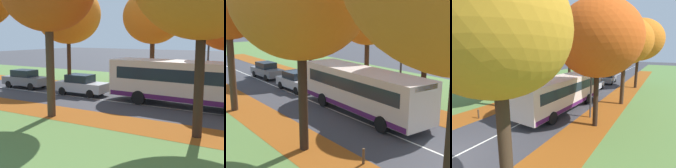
# 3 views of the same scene
# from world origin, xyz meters

# --- Properties ---
(leaf_litter_left) EXTENTS (2.80, 60.00, 0.00)m
(leaf_litter_left) POSITION_xyz_m (-4.60, 14.00, 0.01)
(leaf_litter_left) COLOR #8C4714
(leaf_litter_left) RESTS_ON grass_verge_left
(grass_verge_right) EXTENTS (12.00, 90.00, 0.01)m
(grass_verge_right) POSITION_xyz_m (9.20, 20.00, 0.00)
(grass_verge_right) COLOR #517538
(grass_verge_right) RESTS_ON ground
(leaf_litter_right) EXTENTS (2.80, 60.00, 0.00)m
(leaf_litter_right) POSITION_xyz_m (4.60, 14.00, 0.01)
(leaf_litter_right) COLOR #8C4714
(leaf_litter_right) RESTS_ON grass_verge_right
(road_centre_line) EXTENTS (0.12, 80.00, 0.01)m
(road_centre_line) POSITION_xyz_m (0.00, 20.00, 0.00)
(road_centre_line) COLOR silver
(road_centre_line) RESTS_ON ground
(tree_left_mid) EXTENTS (5.21, 5.21, 9.52)m
(tree_left_mid) POSITION_xyz_m (-5.39, 15.24, 7.13)
(tree_left_mid) COLOR #422D1E
(tree_left_mid) RESTS_ON ground
(tree_right_near) EXTENTS (5.71, 5.71, 8.67)m
(tree_right_near) POSITION_xyz_m (4.88, 7.46, 6.09)
(tree_right_near) COLOR black
(tree_right_near) RESTS_ON ground
(tree_right_mid) EXTENTS (4.94, 4.94, 8.39)m
(tree_right_mid) POSITION_xyz_m (5.35, 13.66, 6.15)
(tree_right_mid) COLOR #422D1E
(tree_right_mid) RESTS_ON ground
(tree_right_far) EXTENTS (6.32, 6.32, 9.52)m
(tree_right_far) POSITION_xyz_m (5.33, 22.45, 6.66)
(tree_right_far) COLOR #382619
(tree_right_far) RESTS_ON ground
(bollard_third) EXTENTS (0.12, 0.12, 0.73)m
(bollard_third) POSITION_xyz_m (-3.55, 4.01, 0.37)
(bollard_third) COLOR #4C3823
(bollard_third) RESTS_ON ground
(streetlamp_right) EXTENTS (1.89, 0.28, 6.00)m
(streetlamp_right) POSITION_xyz_m (3.67, 8.73, 3.74)
(streetlamp_right) COLOR #47474C
(streetlamp_right) RESTS_ON ground
(bus) EXTENTS (2.95, 10.49, 2.98)m
(bus) POSITION_xyz_m (1.04, 9.33, 1.70)
(bus) COLOR beige
(bus) RESTS_ON ground
(car_silver_lead) EXTENTS (1.88, 4.25, 1.62)m
(car_silver_lead) POSITION_xyz_m (0.83, 17.67, 0.81)
(car_silver_lead) COLOR #B7BABF
(car_silver_lead) RESTS_ON ground
(car_grey_following) EXTENTS (1.92, 4.27, 1.62)m
(car_grey_following) POSITION_xyz_m (1.02, 23.99, 0.81)
(car_grey_following) COLOR slate
(car_grey_following) RESTS_ON ground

